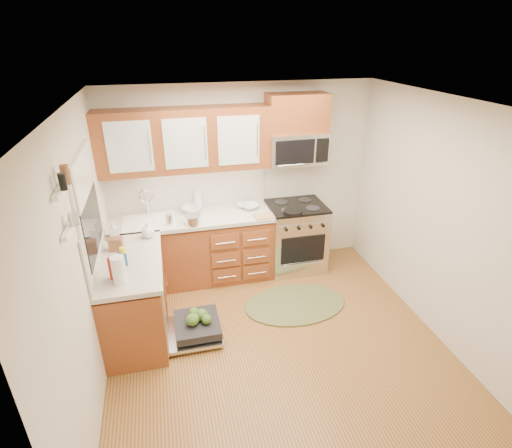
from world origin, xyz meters
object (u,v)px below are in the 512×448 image
object	(u,v)px
microwave	(296,148)
sink	(150,231)
cutting_board	(265,216)
skillet	(293,212)
bowl_a	(250,206)
range	(295,237)
rug	(295,304)
stock_pot	(193,220)
upper_cabinets	(184,140)
dishwasher	(194,328)
paper_towel_roll	(119,270)
cup	(241,205)
bowl_b	(191,209)

from	to	relation	value
microwave	sink	size ratio (longest dim) A/B	1.23
cutting_board	skillet	bearing A→B (deg)	-6.34
microwave	bowl_a	world-z (taller)	microwave
range	cutting_board	size ratio (longest dim) A/B	3.69
rug	stock_pot	xyz separation A→B (m)	(-1.13, 0.66, 0.97)
sink	skillet	size ratio (longest dim) A/B	2.59
upper_cabinets	range	size ratio (longest dim) A/B	2.16
skillet	sink	bearing A→B (deg)	172.36
dishwasher	paper_towel_roll	size ratio (longest dim) A/B	2.56
skillet	upper_cabinets	bearing A→B (deg)	162.66
stock_pot	skillet	bearing A→B (deg)	-1.82
microwave	skillet	xyz separation A→B (m)	(-0.14, -0.37, -0.73)
bowl_a	cup	distance (m)	0.12
upper_cabinets	bowl_a	size ratio (longest dim) A/B	8.78
range	microwave	bearing A→B (deg)	90.00
dishwasher	skillet	size ratio (longest dim) A/B	2.92
skillet	bowl_b	world-z (taller)	bowl_b
skillet	cutting_board	bearing A→B (deg)	173.66
sink	stock_pot	bearing A→B (deg)	-20.75
rug	bowl_b	distance (m)	1.80
paper_towel_roll	bowl_a	size ratio (longest dim) A/B	1.17
microwave	rug	distance (m)	1.98
paper_towel_roll	cup	size ratio (longest dim) A/B	2.33
range	bowl_a	bearing A→B (deg)	170.75
rug	bowl_b	bearing A→B (deg)	137.06
sink	dishwasher	bearing A→B (deg)	-70.80
rug	sink	bearing A→B (deg)	152.60
dishwasher	bowl_a	bearing A→B (deg)	53.30
sink	paper_towel_roll	bearing A→B (deg)	-100.90
rug	stock_pot	world-z (taller)	stock_pot
microwave	cutting_board	xyz separation A→B (m)	(-0.50, -0.33, -0.77)
upper_cabinets	rug	xyz separation A→B (m)	(1.13, -1.01, -1.86)
rug	cup	world-z (taller)	cup
upper_cabinets	rug	bearing A→B (deg)	-41.87
range	paper_towel_roll	distance (m)	2.61
sink	stock_pot	xyz separation A→B (m)	(0.53, -0.20, 0.18)
skillet	stock_pot	bearing A→B (deg)	178.18
bowl_a	bowl_b	distance (m)	0.77
stock_pot	paper_towel_roll	size ratio (longest dim) A/B	0.71
range	dishwasher	distance (m)	1.95
stock_pot	cup	distance (m)	0.76
sink	cup	xyz separation A→B (m)	(1.20, 0.16, 0.17)
sink	cutting_board	distance (m)	1.45
microwave	bowl_b	xyz separation A→B (m)	(-1.39, 0.05, -0.74)
upper_cabinets	bowl_b	xyz separation A→B (m)	(0.01, 0.03, -0.91)
bowl_a	bowl_b	bearing A→B (deg)	174.89
sink	paper_towel_roll	size ratio (longest dim) A/B	2.26
sink	skillet	distance (m)	1.81
cutting_board	cup	xyz separation A→B (m)	(-0.23, 0.36, 0.04)
paper_towel_roll	cup	world-z (taller)	paper_towel_roll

